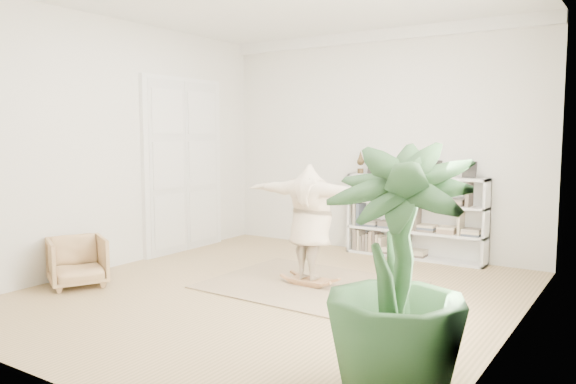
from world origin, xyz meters
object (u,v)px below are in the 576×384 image
Objects in this scene: bookshelf at (415,218)px; rocker_board at (310,280)px; person at (310,219)px; houseplant at (396,272)px; armchair at (77,262)px.

rocker_board is at bearing -103.36° from bookshelf.
person is (-0.00, 0.00, 0.80)m from rocker_board.
rocker_board is 0.29× the size of person.
houseplant is (2.10, -2.28, 0.08)m from person.
bookshelf is 4.97m from armchair.
houseplant reaches higher than armchair.
bookshelf is at bearing 78.05° from rocker_board.
houseplant is at bearing 134.06° from person.
armchair is 3.04m from person.
bookshelf is 4.83m from houseplant.
bookshelf is 1.21× the size of person.
houseplant is at bearing -71.15° from bookshelf.
rocker_board is 3.22m from houseplant.
houseplant is (1.56, -4.56, 0.31)m from bookshelf.
armchair is (-3.04, -3.92, -0.32)m from bookshelf.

